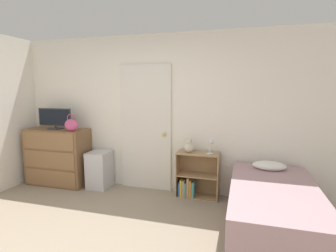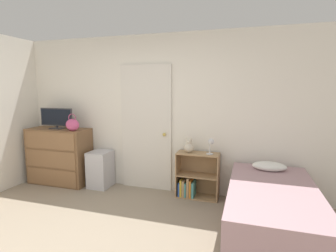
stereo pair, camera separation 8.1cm
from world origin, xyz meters
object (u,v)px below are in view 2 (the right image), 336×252
object	(u,v)px
storage_bin	(101,169)
desk_lamp	(211,143)
teddy_bear	(189,146)
tv	(56,118)
dresser	(60,156)
bed	(272,211)
handbag	(72,125)
bookshelf	(194,179)

from	to	relation	value
storage_bin	desk_lamp	distance (m)	1.97
storage_bin	desk_lamp	xyz separation A→B (m)	(1.88, 0.01, 0.57)
teddy_bear	desk_lamp	bearing A→B (deg)	-6.60
tv	storage_bin	bearing A→B (deg)	3.88
dresser	teddy_bear	bearing A→B (deg)	2.29
tv	bed	distance (m)	3.69
handbag	teddy_bear	size ratio (longest dim) A/B	1.25
tv	bookshelf	size ratio (longest dim) A/B	0.90
teddy_bear	bookshelf	bearing A→B (deg)	3.32
bookshelf	desk_lamp	xyz separation A→B (m)	(0.25, -0.04, 0.60)
tv	desk_lamp	world-z (taller)	tv
dresser	bookshelf	size ratio (longest dim) A/B	1.53
bed	handbag	bearing A→B (deg)	169.38
tv	teddy_bear	xyz separation A→B (m)	(2.35, 0.11, -0.37)
teddy_bear	bed	size ratio (longest dim) A/B	0.12
tv	dresser	bearing A→B (deg)	47.02
desk_lamp	dresser	bearing A→B (deg)	-178.84
tv	desk_lamp	size ratio (longest dim) A/B	2.60
storage_bin	bed	bearing A→B (deg)	-15.53
handbag	bed	xyz separation A→B (m)	(3.10, -0.58, -0.80)
storage_bin	bed	size ratio (longest dim) A/B	0.33
bookshelf	bed	xyz separation A→B (m)	(1.07, -0.81, 0.01)
handbag	teddy_bear	xyz separation A→B (m)	(1.94, 0.22, -0.28)
dresser	teddy_bear	xyz separation A→B (m)	(2.34, 0.09, 0.32)
tv	storage_bin	size ratio (longest dim) A/B	1.03
dresser	handbag	xyz separation A→B (m)	(0.40, -0.13, 0.60)
storage_bin	teddy_bear	world-z (taller)	teddy_bear
handbag	bed	bearing A→B (deg)	-10.62
storage_bin	teddy_bear	xyz separation A→B (m)	(1.54, 0.05, 0.50)
dresser	bed	world-z (taller)	dresser
handbag	desk_lamp	xyz separation A→B (m)	(2.28, 0.18, -0.21)
dresser	tv	world-z (taller)	tv
dresser	handbag	bearing A→B (deg)	-17.55
handbag	desk_lamp	size ratio (longest dim) A/B	1.17
tv	bed	world-z (taller)	tv
teddy_bear	handbag	bearing A→B (deg)	-173.49
tv	handbag	xyz separation A→B (m)	(0.41, -0.12, -0.09)
dresser	handbag	world-z (taller)	handbag
desk_lamp	tv	bearing A→B (deg)	-178.60
bookshelf	bed	world-z (taller)	bookshelf
handbag	bed	distance (m)	3.25
tv	bed	bearing A→B (deg)	-11.22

